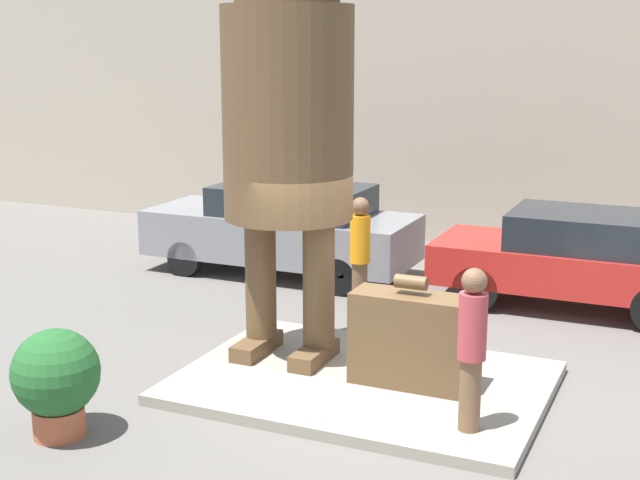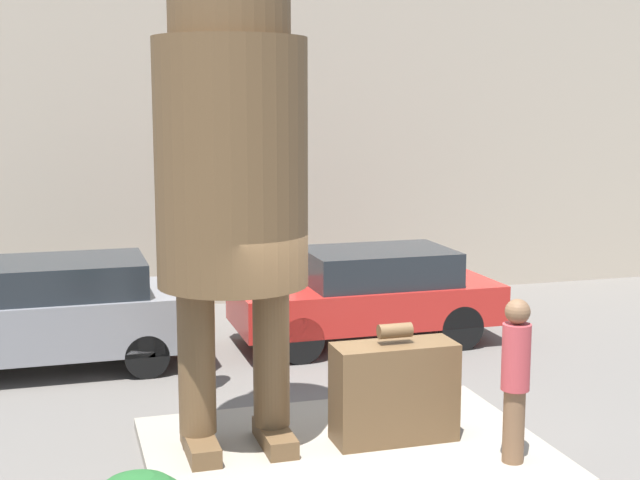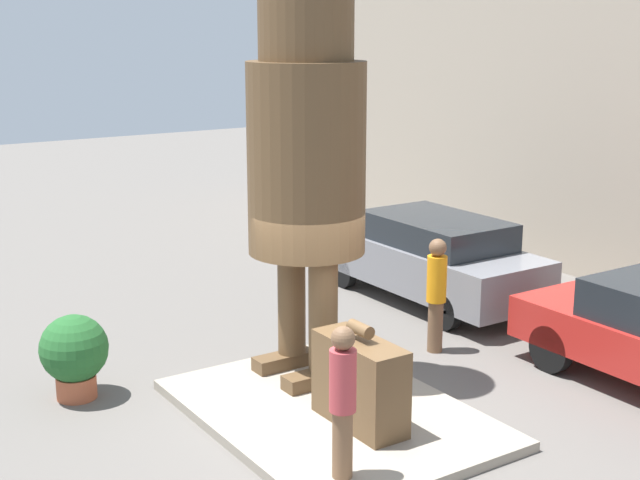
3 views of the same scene
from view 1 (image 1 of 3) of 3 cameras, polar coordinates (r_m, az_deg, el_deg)
The scene contains 10 objects.
ground_plane at distance 10.96m, azimuth 2.76°, elevation -9.42°, with size 60.00×60.00×0.00m, color #605B56.
pedestal at distance 10.93m, azimuth 2.76°, elevation -9.11°, with size 4.34×3.12×0.13m.
building_backdrop at distance 18.03m, azimuth 12.58°, elevation 10.45°, with size 28.00×0.60×6.96m.
statue_figure at distance 10.96m, azimuth -2.09°, elevation 10.05°, with size 1.61×1.61×5.96m.
giant_suitcase at distance 10.57m, azimuth 5.77°, elevation -6.32°, with size 1.38×0.54×1.34m.
tourist at distance 9.33m, azimuth 9.70°, elevation -6.51°, with size 0.30×0.30×1.75m.
parked_car_grey at distance 15.80m, azimuth -2.37°, elevation 0.81°, with size 4.79×1.84×1.61m.
parked_car_red at distance 14.37m, azimuth 16.13°, elevation -1.04°, with size 4.24×1.79×1.53m.
planter_pot at distance 9.86m, azimuth -16.54°, elevation -8.45°, with size 0.93×0.93×1.19m.
worker_hivis at distance 13.46m, azimuth 2.57°, elevation -0.70°, with size 0.31×0.31×1.82m.
Camera 1 is at (3.66, -9.45, 4.16)m, focal length 50.00 mm.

